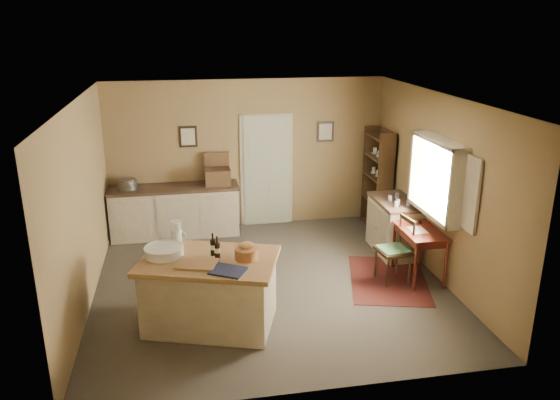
{
  "coord_description": "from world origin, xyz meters",
  "views": [
    {
      "loc": [
        -1.16,
        -7.13,
        3.69
      ],
      "look_at": [
        0.22,
        0.39,
        1.15
      ],
      "focal_mm": 35.0,
      "sensor_mm": 36.0,
      "label": 1
    }
  ],
  "objects_px": {
    "writing_desk": "(420,236)",
    "right_cabinet": "(394,226)",
    "shelving_unit": "(380,179)",
    "desk_chair": "(393,251)",
    "sideboard": "(176,209)",
    "work_island": "(209,290)"
  },
  "relations": [
    {
      "from": "shelving_unit",
      "to": "work_island",
      "type": "bearing_deg",
      "value": -138.58
    },
    {
      "from": "work_island",
      "to": "right_cabinet",
      "type": "distance_m",
      "value": 3.58
    },
    {
      "from": "desk_chair",
      "to": "right_cabinet",
      "type": "xyz_separation_m",
      "value": [
        0.41,
        1.0,
        -0.02
      ]
    },
    {
      "from": "sideboard",
      "to": "right_cabinet",
      "type": "height_order",
      "value": "sideboard"
    },
    {
      "from": "desk_chair",
      "to": "right_cabinet",
      "type": "relative_size",
      "value": 0.87
    },
    {
      "from": "writing_desk",
      "to": "work_island",
      "type": "bearing_deg",
      "value": -166.33
    },
    {
      "from": "work_island",
      "to": "shelving_unit",
      "type": "distance_m",
      "value": 4.39
    },
    {
      "from": "desk_chair",
      "to": "sideboard",
      "type": "bearing_deg",
      "value": 133.84
    },
    {
      "from": "work_island",
      "to": "right_cabinet",
      "type": "relative_size",
      "value": 1.73
    },
    {
      "from": "writing_desk",
      "to": "shelving_unit",
      "type": "distance_m",
      "value": 2.15
    },
    {
      "from": "right_cabinet",
      "to": "shelving_unit",
      "type": "distance_m",
      "value": 1.25
    },
    {
      "from": "writing_desk",
      "to": "right_cabinet",
      "type": "height_order",
      "value": "right_cabinet"
    },
    {
      "from": "right_cabinet",
      "to": "desk_chair",
      "type": "bearing_deg",
      "value": -112.21
    },
    {
      "from": "writing_desk",
      "to": "desk_chair",
      "type": "relative_size",
      "value": 0.93
    },
    {
      "from": "right_cabinet",
      "to": "shelving_unit",
      "type": "xyz_separation_m",
      "value": [
        0.15,
        1.15,
        0.46
      ]
    },
    {
      "from": "sideboard",
      "to": "writing_desk",
      "type": "bearing_deg",
      "value": -34.25
    },
    {
      "from": "writing_desk",
      "to": "desk_chair",
      "type": "bearing_deg",
      "value": -177.44
    },
    {
      "from": "writing_desk",
      "to": "shelving_unit",
      "type": "bearing_deg",
      "value": 86.01
    },
    {
      "from": "right_cabinet",
      "to": "sideboard",
      "type": "bearing_deg",
      "value": 158.05
    },
    {
      "from": "writing_desk",
      "to": "right_cabinet",
      "type": "xyz_separation_m",
      "value": [
        -0.0,
        0.98,
        -0.21
      ]
    },
    {
      "from": "writing_desk",
      "to": "desk_chair",
      "type": "height_order",
      "value": "desk_chair"
    },
    {
      "from": "sideboard",
      "to": "work_island",
      "type": "bearing_deg",
      "value": -82.63
    }
  ]
}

